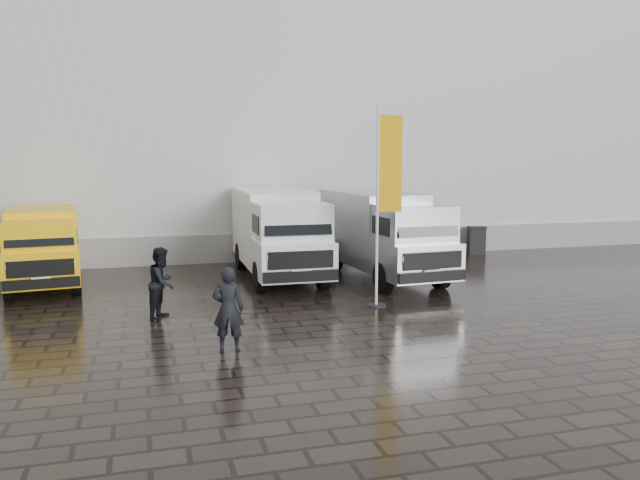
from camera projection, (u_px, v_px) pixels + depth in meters
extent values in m
plane|color=black|center=(350.00, 312.00, 14.90)|extent=(120.00, 120.00, 0.00)
cube|color=silver|center=(284.00, 109.00, 29.91)|extent=(44.00, 16.00, 12.00)
cube|color=gray|center=(333.00, 244.00, 22.96)|extent=(44.00, 0.15, 1.00)
cylinder|color=black|center=(376.00, 305.00, 15.52)|extent=(0.50, 0.50, 0.04)
cylinder|color=white|center=(377.00, 208.00, 15.20)|extent=(0.07, 0.07, 4.87)
cube|color=#F2AB0C|center=(391.00, 164.00, 15.15)|extent=(0.60, 0.03, 2.34)
cube|color=black|center=(476.00, 240.00, 23.89)|extent=(0.80, 0.80, 1.06)
imported|color=black|center=(228.00, 309.00, 11.79)|extent=(0.67, 0.51, 1.63)
imported|color=black|center=(162.00, 283.00, 14.27)|extent=(0.91, 0.99, 1.64)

